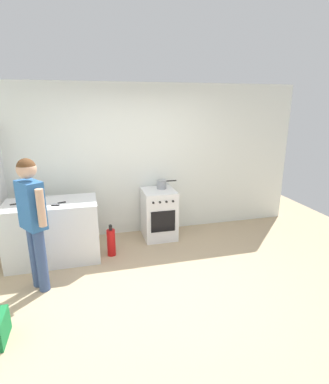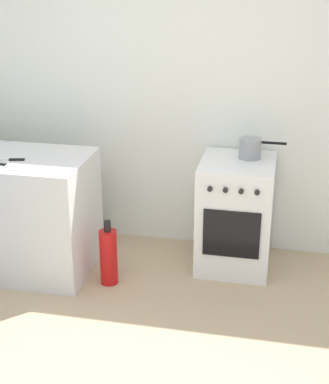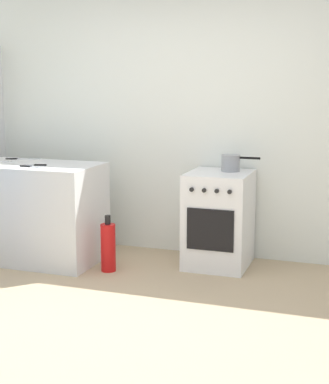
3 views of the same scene
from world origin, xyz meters
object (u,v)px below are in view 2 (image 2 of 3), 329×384
pot (250,148)px  fire_extinguisher (109,256)px  oven_left (236,214)px  knife_utility (7,165)px  knife_paring (12,160)px

pot → fire_extinguisher: bearing=-148.9°
oven_left → knife_utility: knife_utility is taller
pot → fire_extinguisher: 1.32m
pot → knife_paring: size_ratio=1.65×
knife_paring → fire_extinguisher: 0.98m
knife_utility → fire_extinguisher: (0.68, 0.09, -0.69)m
pot → knife_paring: 1.73m
oven_left → knife_paring: knife_paring is taller
knife_paring → knife_utility: (0.01, -0.11, -0.00)m
pot → fire_extinguisher: size_ratio=0.69×
oven_left → pot: (0.08, 0.10, 0.50)m
pot → knife_utility: pot is taller
pot → fire_extinguisher: (-0.95, -0.57, -0.71)m
oven_left → pot: pot is taller
knife_utility → oven_left: bearing=20.1°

